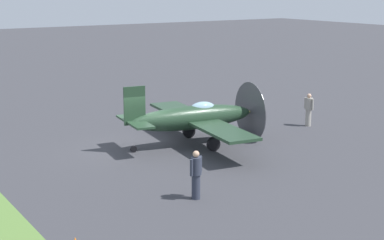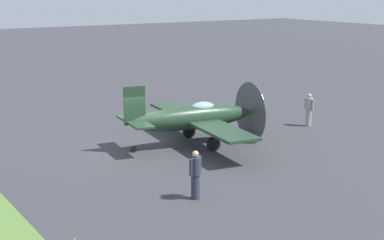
# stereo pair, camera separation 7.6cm
# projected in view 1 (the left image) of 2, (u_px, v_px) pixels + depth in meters

# --- Properties ---
(ground_plane) EXTENTS (160.00, 160.00, 0.00)m
(ground_plane) POSITION_uv_depth(u_px,v_px,m) (132.00, 149.00, 26.54)
(ground_plane) COLOR #38383D
(airplane_lead) EXTENTS (8.74, 6.94, 3.09)m
(airplane_lead) POSITION_uv_depth(u_px,v_px,m) (195.00, 117.00, 26.95)
(airplane_lead) COLOR #233D28
(airplane_lead) RESTS_ON ground
(ground_crew_chief) EXTENTS (0.63, 0.38, 1.73)m
(ground_crew_chief) POSITION_uv_depth(u_px,v_px,m) (309.00, 109.00, 30.67)
(ground_crew_chief) COLOR #9E998E
(ground_crew_chief) RESTS_ON ground
(ground_crew_mechanic) EXTENTS (0.38, 0.60, 1.73)m
(ground_crew_mechanic) POSITION_uv_depth(u_px,v_px,m) (196.00, 174.00, 20.10)
(ground_crew_mechanic) COLOR #2D3342
(ground_crew_mechanic) RESTS_ON ground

